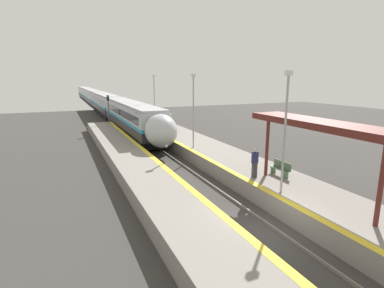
{
  "coord_description": "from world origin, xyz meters",
  "views": [
    {
      "loc": [
        -7.88,
        -10.08,
        6.88
      ],
      "look_at": [
        0.57,
        9.17,
        2.27
      ],
      "focal_mm": 28.0,
      "sensor_mm": 36.0,
      "label": 1
    }
  ],
  "objects_px": {
    "train": "(98,99)",
    "lamppost_mid": "(193,107)",
    "railway_signal": "(109,110)",
    "lamppost_near": "(285,126)",
    "lamppost_far": "(154,99)",
    "person_waiting": "(255,162)",
    "platform_bench": "(281,168)"
  },
  "relations": [
    {
      "from": "platform_bench",
      "to": "train",
      "type": "bearing_deg",
      "value": 94.25
    },
    {
      "from": "lamppost_mid",
      "to": "platform_bench",
      "type": "bearing_deg",
      "value": -78.75
    },
    {
      "from": "railway_signal",
      "to": "lamppost_mid",
      "type": "relative_size",
      "value": 0.77
    },
    {
      "from": "train",
      "to": "lamppost_near",
      "type": "height_order",
      "value": "lamppost_near"
    },
    {
      "from": "railway_signal",
      "to": "lamppost_far",
      "type": "xyz_separation_m",
      "value": [
        4.52,
        -5.79,
        1.67
      ]
    },
    {
      "from": "railway_signal",
      "to": "lamppost_near",
      "type": "xyz_separation_m",
      "value": [
        4.52,
        -28.53,
        1.67
      ]
    },
    {
      "from": "lamppost_mid",
      "to": "lamppost_far",
      "type": "bearing_deg",
      "value": 90.0
    },
    {
      "from": "person_waiting",
      "to": "lamppost_near",
      "type": "height_order",
      "value": "lamppost_near"
    },
    {
      "from": "platform_bench",
      "to": "railway_signal",
      "type": "bearing_deg",
      "value": 103.56
    },
    {
      "from": "train",
      "to": "railway_signal",
      "type": "height_order",
      "value": "railway_signal"
    },
    {
      "from": "platform_bench",
      "to": "lamppost_near",
      "type": "bearing_deg",
      "value": -129.1
    },
    {
      "from": "train",
      "to": "lamppost_near",
      "type": "relative_size",
      "value": 15.17
    },
    {
      "from": "railway_signal",
      "to": "lamppost_near",
      "type": "relative_size",
      "value": 0.77
    },
    {
      "from": "person_waiting",
      "to": "railway_signal",
      "type": "distance_m",
      "value": 26.39
    },
    {
      "from": "lamppost_far",
      "to": "person_waiting",
      "type": "bearing_deg",
      "value": -89.66
    },
    {
      "from": "train",
      "to": "railway_signal",
      "type": "relative_size",
      "value": 19.82
    },
    {
      "from": "lamppost_near",
      "to": "train",
      "type": "bearing_deg",
      "value": 92.31
    },
    {
      "from": "train",
      "to": "lamppost_mid",
      "type": "height_order",
      "value": "lamppost_mid"
    },
    {
      "from": "lamppost_mid",
      "to": "lamppost_far",
      "type": "relative_size",
      "value": 1.0
    },
    {
      "from": "lamppost_far",
      "to": "railway_signal",
      "type": "bearing_deg",
      "value": 128.0
    },
    {
      "from": "person_waiting",
      "to": "lamppost_near",
      "type": "bearing_deg",
      "value": -92.68
    },
    {
      "from": "railway_signal",
      "to": "lamppost_near",
      "type": "distance_m",
      "value": 28.93
    },
    {
      "from": "person_waiting",
      "to": "lamppost_mid",
      "type": "height_order",
      "value": "lamppost_mid"
    },
    {
      "from": "train",
      "to": "lamppost_mid",
      "type": "bearing_deg",
      "value": -87.13
    },
    {
      "from": "person_waiting",
      "to": "lamppost_mid",
      "type": "xyz_separation_m",
      "value": [
        -0.12,
        8.8,
        2.55
      ]
    },
    {
      "from": "platform_bench",
      "to": "lamppost_mid",
      "type": "height_order",
      "value": "lamppost_mid"
    },
    {
      "from": "railway_signal",
      "to": "lamppost_near",
      "type": "bearing_deg",
      "value": -80.99
    },
    {
      "from": "lamppost_near",
      "to": "lamppost_mid",
      "type": "relative_size",
      "value": 1.0
    },
    {
      "from": "platform_bench",
      "to": "lamppost_far",
      "type": "height_order",
      "value": "lamppost_far"
    },
    {
      "from": "person_waiting",
      "to": "lamppost_far",
      "type": "bearing_deg",
      "value": 90.34
    },
    {
      "from": "person_waiting",
      "to": "railway_signal",
      "type": "bearing_deg",
      "value": 100.14
    },
    {
      "from": "person_waiting",
      "to": "train",
      "type": "bearing_deg",
      "value": 92.54
    }
  ]
}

